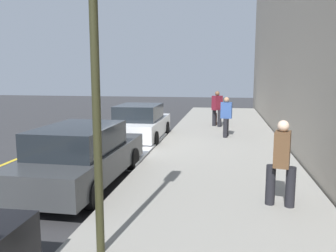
{
  "coord_description": "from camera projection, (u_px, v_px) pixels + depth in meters",
  "views": [
    {
      "loc": [
        -12.71,
        -3.42,
        2.74
      ],
      "look_at": [
        -1.48,
        -1.57,
        1.02
      ],
      "focal_mm": 37.11,
      "sensor_mm": 36.0,
      "label": 1
    }
  ],
  "objects": [
    {
      "name": "parked_car_charcoal",
      "position": [
        82.0,
        156.0,
        8.46
      ],
      "size": [
        4.8,
        1.94,
        1.51
      ],
      "color": "black",
      "rests_on": "ground"
    },
    {
      "name": "pedestrian_brown_coat",
      "position": [
        282.0,
        161.0,
        6.75
      ],
      "size": [
        0.51,
        0.55,
        1.71
      ],
      "color": "black",
      "rests_on": "sidewalk"
    },
    {
      "name": "rolling_suitcase",
      "position": [
        215.0,
        119.0,
        17.73
      ],
      "size": [
        0.34,
        0.22,
        0.95
      ],
      "color": "#471E19",
      "rests_on": "sidewalk"
    },
    {
      "name": "parked_car_white",
      "position": [
        140.0,
        123.0,
        14.08
      ],
      "size": [
        4.23,
        1.92,
        1.51
      ],
      "color": "black",
      "rests_on": "ground"
    },
    {
      "name": "ground_plane",
      "position": [
        134.0,
        145.0,
        13.36
      ],
      "size": [
        56.0,
        56.0,
        0.0
      ],
      "primitive_type": "plane",
      "color": "#333335"
    },
    {
      "name": "pedestrian_blue_coat",
      "position": [
        226.0,
        116.0,
        14.25
      ],
      "size": [
        0.54,
        0.48,
        1.65
      ],
      "color": "black",
      "rests_on": "sidewalk"
    },
    {
      "name": "snow_bank_curb",
      "position": [
        147.0,
        148.0,
        12.37
      ],
      "size": [
        5.24,
        0.56,
        0.22
      ],
      "primitive_type": "cube",
      "color": "white",
      "rests_on": "ground"
    },
    {
      "name": "lane_stripe_centre",
      "position": [
        57.0,
        143.0,
        13.87
      ],
      "size": [
        28.0,
        0.14,
        0.01
      ],
      "primitive_type": "cube",
      "color": "gold",
      "rests_on": "ground"
    },
    {
      "name": "sidewalk",
      "position": [
        221.0,
        146.0,
        12.82
      ],
      "size": [
        28.0,
        4.6,
        0.15
      ],
      "primitive_type": "cube",
      "color": "gray",
      "rests_on": "ground"
    },
    {
      "name": "traffic_light_pole",
      "position": [
        95.0,
        42.0,
        4.66
      ],
      "size": [
        0.35,
        0.26,
        4.46
      ],
      "color": "#2D2D19",
      "rests_on": "sidewalk"
    },
    {
      "name": "pedestrian_burgundy_coat",
      "position": [
        217.0,
        108.0,
        17.09
      ],
      "size": [
        0.54,
        0.54,
        1.74
      ],
      "color": "black",
      "rests_on": "sidewalk"
    }
  ]
}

